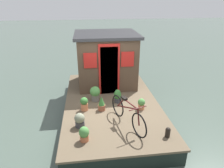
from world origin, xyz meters
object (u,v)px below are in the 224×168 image
at_px(bicycle, 128,113).
at_px(mooring_bollard, 168,132).
at_px(potted_plant_succulent, 141,104).
at_px(potted_plant_lavender, 102,104).
at_px(potted_plant_mint, 84,104).
at_px(potted_plant_sage, 84,134).
at_px(potted_plant_basil, 118,96).
at_px(potted_plant_ivy, 80,120).
at_px(houseboat_cabin, 106,59).
at_px(potted_plant_fern, 95,93).

distance_m(bicycle, mooring_bollard, 1.12).
bearing_deg(potted_plant_succulent, potted_plant_lavender, 85.70).
xyz_separation_m(potted_plant_mint, mooring_bollard, (-1.56, -2.05, -0.07)).
distance_m(potted_plant_sage, potted_plant_basil, 2.12).
bearing_deg(mooring_bollard, potted_plant_sage, 86.93).
bearing_deg(potted_plant_succulent, potted_plant_ivy, 110.17).
relative_size(houseboat_cabin, potted_plant_basil, 5.09).
height_order(potted_plant_fern, potted_plant_ivy, potted_plant_fern).
bearing_deg(bicycle, potted_plant_lavender, 35.86).
height_order(potted_plant_sage, mooring_bollard, potted_plant_sage).
xyz_separation_m(potted_plant_fern, potted_plant_succulent, (-0.73, -1.39, -0.10)).
relative_size(potted_plant_succulent, potted_plant_ivy, 0.89).
xyz_separation_m(potted_plant_lavender, potted_plant_basil, (0.43, -0.56, -0.00)).
bearing_deg(bicycle, houseboat_cabin, 5.16).
height_order(potted_plant_sage, potted_plant_ivy, potted_plant_ivy).
distance_m(bicycle, potted_plant_ivy, 1.29).
distance_m(houseboat_cabin, potted_plant_basil, 1.79).
bearing_deg(potted_plant_lavender, potted_plant_ivy, 140.35).
bearing_deg(potted_plant_ivy, potted_plant_sage, -169.07).
xyz_separation_m(potted_plant_sage, mooring_bollard, (-0.11, -2.06, -0.06)).
distance_m(potted_plant_sage, mooring_bollard, 2.06).
height_order(potted_plant_mint, mooring_bollard, potted_plant_mint).
xyz_separation_m(potted_plant_lavender, potted_plant_succulent, (-0.09, -1.22, -0.04)).
xyz_separation_m(houseboat_cabin, potted_plant_mint, (-1.96, 0.89, -0.79)).
relative_size(bicycle, potted_plant_ivy, 4.12).
distance_m(potted_plant_fern, mooring_bollard, 2.72).
relative_size(houseboat_cabin, potted_plant_mint, 5.42).
distance_m(potted_plant_sage, potted_plant_ivy, 0.61).
bearing_deg(potted_plant_fern, bicycle, -152.34).
bearing_deg(potted_plant_mint, mooring_bollard, -127.25).
height_order(potted_plant_fern, mooring_bollard, potted_plant_fern).
relative_size(houseboat_cabin, potted_plant_sage, 5.95).
relative_size(potted_plant_fern, potted_plant_basil, 1.12).
xyz_separation_m(potted_plant_fern, mooring_bollard, (-2.13, -1.69, -0.14)).
bearing_deg(bicycle, potted_plant_succulent, -37.51).
height_order(potted_plant_succulent, potted_plant_ivy, potted_plant_ivy).
distance_m(bicycle, potted_plant_fern, 1.70).
bearing_deg(potted_plant_fern, potted_plant_sage, 169.69).
xyz_separation_m(potted_plant_succulent, potted_plant_mint, (0.16, 1.75, 0.03)).
height_order(potted_plant_lavender, mooring_bollard, potted_plant_lavender).
bearing_deg(potted_plant_lavender, potted_plant_sage, 159.04).
relative_size(potted_plant_ivy, mooring_bollard, 1.48).
bearing_deg(houseboat_cabin, bicycle, -174.84).
bearing_deg(potted_plant_lavender, potted_plant_fern, 14.24).
bearing_deg(potted_plant_lavender, potted_plant_basil, -52.20).
distance_m(potted_plant_succulent, potted_plant_ivy, 1.99).
xyz_separation_m(potted_plant_lavender, potted_plant_ivy, (-0.78, 0.65, -0.02)).
distance_m(houseboat_cabin, mooring_bollard, 3.81).
height_order(houseboat_cabin, potted_plant_fern, houseboat_cabin).
xyz_separation_m(houseboat_cabin, potted_plant_ivy, (-2.81, 1.01, -0.80)).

